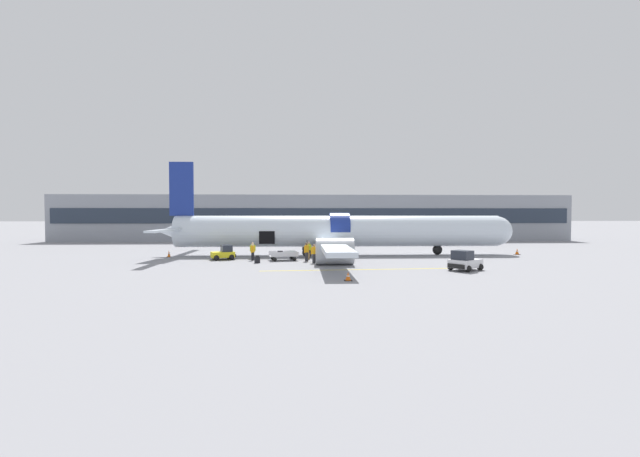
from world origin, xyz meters
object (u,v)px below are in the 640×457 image
at_px(baggage_tug_mid, 465,262).
at_px(ground_crew_supervisor, 309,249).
at_px(baggage_tug_lead, 224,254).
at_px(baggage_cart_loading, 285,256).
at_px(ground_crew_helper, 253,250).
at_px(ground_crew_driver, 314,253).
at_px(ground_crew_loader_b, 307,251).
at_px(suitcase_on_tarmac_upright, 307,256).
at_px(airplane, 335,232).
at_px(ground_crew_loader_a, 253,252).
at_px(suitcase_on_tarmac_spare, 257,260).

xyz_separation_m(baggage_tug_mid, ground_crew_supervisor, (-12.72, 10.98, 0.18)).
height_order(baggage_tug_lead, ground_crew_supervisor, ground_crew_supervisor).
height_order(baggage_tug_lead, baggage_cart_loading, baggage_tug_lead).
bearing_deg(ground_crew_helper, ground_crew_driver, -34.17).
distance_m(ground_crew_loader_b, suitcase_on_tarmac_upright, 1.67).
distance_m(airplane, ground_crew_loader_b, 7.30).
bearing_deg(baggage_cart_loading, baggage_tug_lead, 171.10).
relative_size(airplane, ground_crew_loader_a, 23.96).
height_order(airplane, baggage_cart_loading, airplane).
bearing_deg(baggage_tug_lead, baggage_tug_mid, -23.73).
height_order(airplane, ground_crew_supervisor, airplane).
distance_m(airplane, baggage_cart_loading, 8.00).
bearing_deg(ground_crew_driver, baggage_tug_lead, 159.20).
distance_m(ground_crew_supervisor, suitcase_on_tarmac_upright, 1.98).
height_order(baggage_tug_mid, suitcase_on_tarmac_spare, baggage_tug_mid).
bearing_deg(airplane, ground_crew_loader_b, -117.62).
height_order(baggage_tug_lead, ground_crew_helper, ground_crew_helper).
relative_size(baggage_tug_lead, ground_crew_loader_b, 1.46).
bearing_deg(ground_crew_loader_a, ground_crew_loader_b, -11.66).
relative_size(ground_crew_driver, ground_crew_helper, 1.04).
bearing_deg(ground_crew_supervisor, baggage_tug_lead, -170.11).
relative_size(airplane, ground_crew_loader_b, 21.87).
bearing_deg(ground_crew_loader_b, ground_crew_supervisor, 85.03).
distance_m(ground_crew_helper, suitcase_on_tarmac_upright, 5.87).
bearing_deg(baggage_cart_loading, suitcase_on_tarmac_spare, -136.95).
relative_size(baggage_cart_loading, ground_crew_supervisor, 2.23).
bearing_deg(suitcase_on_tarmac_upright, baggage_cart_loading, -165.10).
bearing_deg(baggage_cart_loading, ground_crew_loader_a, 176.50).
relative_size(baggage_tug_lead, ground_crew_driver, 1.50).
bearing_deg(baggage_tug_mid, airplane, 125.07).
xyz_separation_m(ground_crew_loader_a, suitcase_on_tarmac_upright, (5.55, 0.42, -0.53)).
bearing_deg(ground_crew_driver, ground_crew_supervisor, 94.51).
bearing_deg(ground_crew_loader_a, ground_crew_helper, 96.34).
xyz_separation_m(baggage_tug_mid, ground_crew_loader_a, (-18.46, 8.67, 0.17)).
xyz_separation_m(ground_crew_helper, suitcase_on_tarmac_spare, (0.88, -4.12, -0.59)).
bearing_deg(airplane, baggage_tug_mid, -54.93).
xyz_separation_m(baggage_tug_lead, ground_crew_loader_b, (8.48, -1.91, 0.35)).
distance_m(baggage_tug_mid, ground_crew_driver, 13.69).
distance_m(airplane, suitcase_on_tarmac_upright, 6.16).
relative_size(ground_crew_driver, ground_crew_supervisor, 1.06).
distance_m(baggage_cart_loading, ground_crew_supervisor, 3.58).
distance_m(airplane, ground_crew_supervisor, 4.49).
height_order(ground_crew_helper, suitcase_on_tarmac_spare, ground_crew_helper).
bearing_deg(ground_crew_loader_a, ground_crew_driver, -23.79).
distance_m(airplane, baggage_tug_lead, 12.74).
height_order(baggage_tug_lead, suitcase_on_tarmac_spare, baggage_tug_lead).
bearing_deg(ground_crew_driver, suitcase_on_tarmac_spare, 178.32).
xyz_separation_m(ground_crew_loader_a, ground_crew_supervisor, (5.74, 2.32, 0.01)).
distance_m(baggage_tug_lead, suitcase_on_tarmac_upright, 8.61).
bearing_deg(ground_crew_supervisor, airplane, 43.69).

